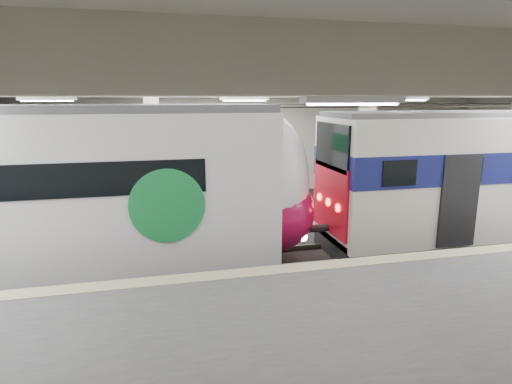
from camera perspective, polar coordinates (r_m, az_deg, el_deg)
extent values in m
cube|color=black|center=(13.44, 0.36, -9.51)|extent=(36.00, 24.00, 0.10)
cube|color=silver|center=(12.47, 0.39, 15.09)|extent=(36.00, 24.00, 0.20)
cube|color=beige|center=(22.41, -5.75, 6.71)|extent=(30.00, 0.10, 5.50)
cube|color=#4D4D4F|center=(7.74, 12.86, -22.83)|extent=(30.00, 7.00, 1.10)
cube|color=tan|center=(10.11, 4.81, -10.09)|extent=(30.00, 0.50, 0.02)
cube|color=beige|center=(15.27, -13.40, 3.74)|extent=(0.50, 0.50, 5.50)
cube|color=beige|center=(17.22, 14.35, 4.65)|extent=(0.50, 0.50, 5.50)
cube|color=beige|center=(12.46, 0.39, 13.71)|extent=(30.00, 18.00, 0.50)
cube|color=#59544C|center=(13.39, 0.36, -8.99)|extent=(30.00, 1.52, 0.16)
cube|color=#59544C|center=(18.51, -3.69, -2.90)|extent=(30.00, 1.52, 0.16)
cylinder|color=black|center=(12.46, 0.39, 11.19)|extent=(30.00, 0.03, 0.03)
cylinder|color=black|center=(17.85, -3.90, 11.55)|extent=(30.00, 0.03, 0.03)
cube|color=white|center=(10.53, 3.04, 12.13)|extent=(26.00, 8.40, 0.12)
cube|color=white|center=(12.86, -29.30, -0.05)|extent=(13.65, 3.05, 4.10)
ellipsoid|color=white|center=(12.76, 1.56, 1.48)|extent=(2.42, 2.98, 4.01)
ellipsoid|color=#A20D3C|center=(13.00, 2.05, -2.40)|extent=(2.56, 3.05, 2.46)
cylinder|color=#198D42|center=(10.88, -11.75, -1.82)|extent=(1.89, 0.06, 1.89)
cube|color=#4C4C51|center=(12.63, -30.34, 9.51)|extent=(13.65, 2.50, 0.20)
cube|color=black|center=(13.45, -28.30, -9.23)|extent=(13.65, 2.13, 0.70)
cube|color=#B80C20|center=(13.55, 9.83, -0.86)|extent=(0.08, 2.54, 2.14)
cube|color=black|center=(13.28, 10.09, 6.01)|extent=(0.08, 2.39, 1.40)
cube|color=black|center=(17.74, 30.54, -4.43)|extent=(13.65, 2.09, 0.70)
cube|color=white|center=(18.48, -29.09, 3.03)|extent=(14.42, 3.18, 3.90)
cube|color=#198D42|center=(18.42, -29.25, 4.60)|extent=(14.46, 3.24, 0.82)
cube|color=#4C4C51|center=(18.32, -29.77, 9.36)|extent=(14.41, 2.67, 0.16)
cube|color=black|center=(18.90, -28.40, -3.40)|extent=(14.41, 2.87, 0.60)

